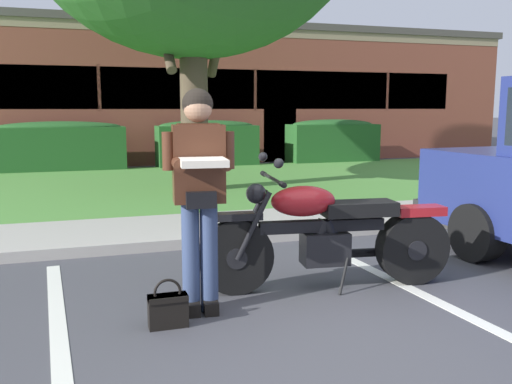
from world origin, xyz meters
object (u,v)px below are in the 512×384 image
hedge_left (61,145)px  handbag (168,308)px  motorcycle (337,234)px  hedge_center_left (207,143)px  hedge_center_right (333,140)px  brick_building (93,96)px  rider_person (199,183)px

hedge_left → handbag: bearing=-84.8°
motorcycle → hedge_center_left: 10.17m
hedge_center_left → hedge_left: bearing=180.0°
hedge_center_right → brick_building: size_ratio=0.10×
motorcycle → brick_building: brick_building is taller
hedge_left → hedge_center_left: same height
hedge_center_left → brick_building: brick_building is taller
rider_person → handbag: 0.93m
handbag → hedge_center_left: bearing=75.5°
motorcycle → hedge_left: bearing=103.9°
handbag → hedge_center_right: bearing=58.8°
hedge_left → hedge_center_left: 3.67m
hedge_left → hedge_center_left: (3.67, 0.00, 0.00)m
brick_building → hedge_center_right: bearing=-45.1°
handbag → brick_building: 17.00m
hedge_center_right → handbag: bearing=-121.2°
rider_person → hedge_left: size_ratio=0.55×
rider_person → hedge_left: rider_person is taller
motorcycle → hedge_center_left: size_ratio=0.85×
hedge_center_right → hedge_left: bearing=180.0°
handbag → hedge_left: bearing=95.2°
motorcycle → brick_building: size_ratio=0.09×
hedge_left → hedge_center_right: same height
hedge_center_left → brick_building: size_ratio=0.10×
motorcycle → hedge_left: (-2.50, 10.10, 0.17)m
hedge_center_right → brick_building: bearing=134.9°
rider_person → handbag: size_ratio=4.74×
hedge_center_left → hedge_center_right: size_ratio=1.03×
hedge_center_left → hedge_center_right: (3.67, 0.00, 0.00)m
hedge_center_left → brick_building: 7.03m
rider_person → brick_building: bearing=90.8°
brick_building → rider_person: bearing=-89.2°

